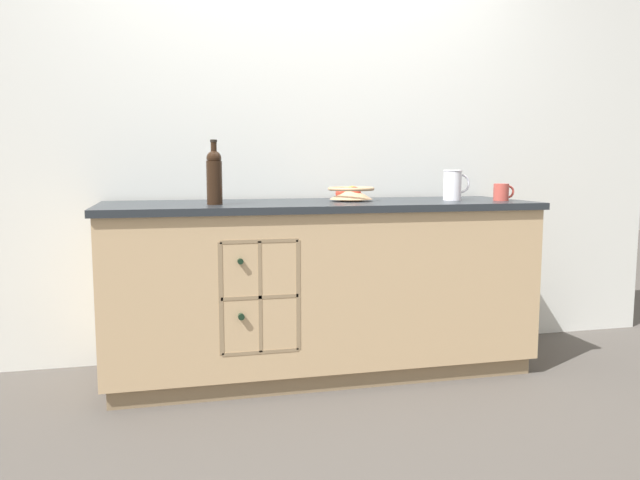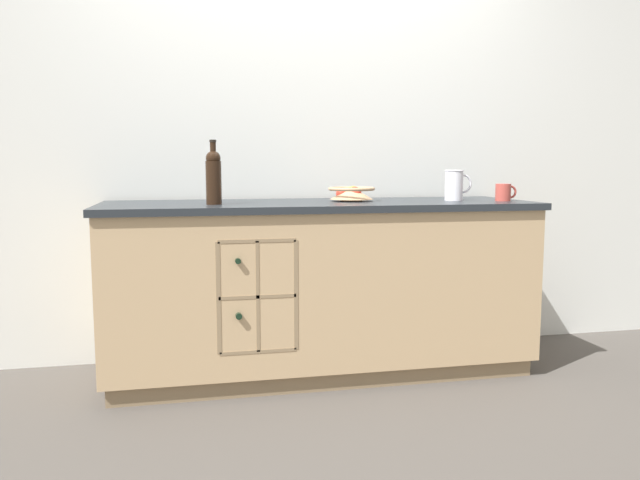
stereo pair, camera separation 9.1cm
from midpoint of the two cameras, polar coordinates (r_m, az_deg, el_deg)
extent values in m
plane|color=#4C4742|center=(3.42, 0.78, -11.86)|extent=(14.00, 14.00, 0.00)
cube|color=silver|center=(3.65, -0.64, 9.63)|extent=(4.59, 0.06, 2.55)
cube|color=#8B7354|center=(3.41, 0.78, -11.14)|extent=(2.13, 0.62, 0.09)
cube|color=tan|center=(3.30, 0.79, -3.91)|extent=(2.19, 0.68, 0.78)
cube|color=#23282D|center=(3.25, 0.80, 3.19)|extent=(2.23, 0.72, 0.03)
cube|color=#8B7354|center=(3.01, -5.06, -4.82)|extent=(0.36, 0.01, 0.52)
cube|color=#8B7354|center=(2.94, -8.44, -5.13)|extent=(0.02, 0.10, 0.52)
cube|color=#8B7354|center=(2.98, -1.48, -4.88)|extent=(0.02, 0.10, 0.52)
cube|color=#8B7354|center=(3.02, -4.88, -9.88)|extent=(0.36, 0.10, 0.02)
cube|color=#8B7354|center=(2.96, -4.93, -5.02)|extent=(0.36, 0.10, 0.02)
cube|color=#8B7354|center=(2.91, -4.99, 0.03)|extent=(0.36, 0.10, 0.02)
cube|color=#8B7354|center=(2.96, -4.93, -5.02)|extent=(0.02, 0.10, 0.52)
cylinder|color=black|center=(3.08, -6.87, -6.15)|extent=(0.08, 0.20, 0.08)
cylinder|color=black|center=(2.94, -6.60, -6.78)|extent=(0.03, 0.09, 0.03)
cylinder|color=black|center=(3.03, -6.94, -1.41)|extent=(0.07, 0.21, 0.07)
cylinder|color=black|center=(2.89, -6.68, -1.82)|extent=(0.03, 0.09, 0.03)
cylinder|color=tan|center=(3.33, 3.68, 3.66)|extent=(0.11, 0.11, 0.01)
cone|color=tan|center=(3.33, 3.69, 4.30)|extent=(0.23, 0.23, 0.06)
torus|color=tan|center=(3.33, 3.69, 4.69)|extent=(0.25, 0.25, 0.02)
sphere|color=red|center=(3.33, 2.81, 4.26)|extent=(0.06, 0.06, 0.06)
sphere|color=red|center=(3.32, 3.99, 4.29)|extent=(0.07, 0.07, 0.07)
sphere|color=gold|center=(3.38, 3.86, 4.35)|extent=(0.07, 0.07, 0.07)
cylinder|color=white|center=(3.46, 12.88, 4.90)|extent=(0.10, 0.10, 0.16)
torus|color=white|center=(3.46, 12.92, 6.19)|extent=(0.10, 0.10, 0.01)
torus|color=white|center=(3.49, 13.66, 5.03)|extent=(0.10, 0.01, 0.10)
cylinder|color=#B7473D|center=(3.49, 17.12, 4.18)|extent=(0.08, 0.08, 0.09)
torus|color=#B7473D|center=(3.51, 17.73, 4.20)|extent=(0.07, 0.01, 0.07)
cylinder|color=black|center=(3.07, -8.86, 5.19)|extent=(0.08, 0.08, 0.21)
sphere|color=black|center=(3.07, -8.90, 7.39)|extent=(0.07, 0.07, 0.07)
cylinder|color=black|center=(3.07, -8.91, 7.99)|extent=(0.03, 0.03, 0.09)
cylinder|color=black|center=(3.07, -8.93, 8.94)|extent=(0.03, 0.03, 0.01)
camera|label=1|loc=(0.05, -89.20, 0.10)|focal=35.00mm
camera|label=2|loc=(0.05, 90.80, -0.10)|focal=35.00mm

